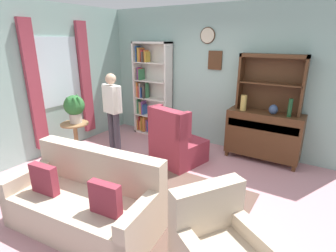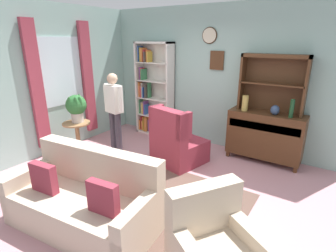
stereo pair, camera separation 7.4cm
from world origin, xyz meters
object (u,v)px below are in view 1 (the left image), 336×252
sideboard (263,134)px  person_reading (113,108)px  couch_floral (86,202)px  wingback_chair (176,143)px  plant_stand (76,135)px  vase_round (273,109)px  bookshelf (150,91)px  bottle_wine (290,108)px  sideboard_hutch (272,75)px  potted_plant_large (74,107)px  vase_tall (244,103)px

sideboard → person_reading: 2.85m
sideboard → couch_floral: 3.28m
wingback_chair → plant_stand: bearing=-160.3°
vase_round → wingback_chair: vase_round is taller
sideboard → person_reading: person_reading is taller
couch_floral → plant_stand: couch_floral is taller
bookshelf → bottle_wine: (3.00, -0.17, 0.05)m
sideboard_hutch → potted_plant_large: sideboard_hutch is taller
sideboard_hutch → vase_round: sideboard_hutch is taller
wingback_chair → sideboard_hutch: bearing=40.6°
vase_tall → potted_plant_large: vase_tall is taller
bookshelf → plant_stand: 1.93m
bookshelf → wingback_chair: 1.83m
sideboard_hutch → potted_plant_large: size_ratio=2.06×
vase_tall → wingback_chair: bearing=-134.5°
vase_round → potted_plant_large: size_ratio=0.32×
couch_floral → potted_plant_large: 2.37m
sideboard → plant_stand: 3.55m
sideboard_hutch → wingback_chair: sideboard_hutch is taller
plant_stand → person_reading: person_reading is taller
couch_floral → potted_plant_large: size_ratio=3.53×
couch_floral → plant_stand: (-1.82, 1.34, 0.07)m
sideboard → wingback_chair: (-1.28, -0.99, -0.13)m
bookshelf → couch_floral: (1.29, -3.08, -0.72)m
couch_floral → bottle_wine: bearing=59.5°
sideboard_hutch → bottle_wine: size_ratio=3.55×
bookshelf → bottle_wine: size_ratio=6.78×
potted_plant_large → sideboard: bearing=27.2°
vase_round → person_reading: person_reading is taller
bottle_wine → plant_stand: size_ratio=0.50×
wingback_chair → potted_plant_large: potted_plant_large is taller
bookshelf → plant_stand: (-0.53, -1.74, -0.64)m
bookshelf → wingback_chair: (1.33, -1.07, -0.64)m
sideboard_hutch → vase_tall: sideboard_hutch is taller
vase_tall → bookshelf: bearing=175.8°
sideboard_hutch → bottle_wine: bearing=-27.0°
sideboard → sideboard_hutch: 1.06m
bottle_wine → sideboard: bearing=167.1°
vase_round → potted_plant_large: potted_plant_large is taller
sideboard_hutch → plant_stand: (-3.14, -1.76, -1.17)m
sideboard → sideboard_hutch: size_ratio=1.18×
sideboard_hutch → potted_plant_large: bearing=-151.3°
sideboard → plant_stand: sideboard is taller
bottle_wine → couch_floral: size_ratio=0.16×
bottle_wine → wingback_chair: size_ratio=0.29×
person_reading → vase_tall: bearing=27.5°
vase_round → couch_floral: 3.34m
bookshelf → sideboard_hutch: size_ratio=1.91×
couch_floral → person_reading: 2.25m
sideboard → sideboard_hutch: (0.00, 0.11, 1.05)m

